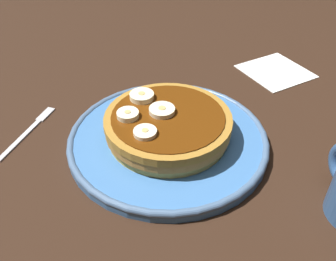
{
  "coord_description": "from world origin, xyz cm",
  "views": [
    {
      "loc": [
        -38.38,
        9.68,
        33.93
      ],
      "look_at": [
        0.0,
        0.0,
        2.4
      ],
      "focal_mm": 39.22,
      "sensor_mm": 36.0,
      "label": 1
    }
  ],
  "objects_px": {
    "pancake_stack": "(170,126)",
    "plate": "(168,139)",
    "banana_slice_1": "(128,115)",
    "banana_slice_2": "(142,96)",
    "banana_slice_3": "(145,133)",
    "fork": "(30,128)",
    "banana_slice_0": "(162,111)",
    "napkin": "(276,71)"
  },
  "relations": [
    {
      "from": "plate",
      "to": "banana_slice_0",
      "type": "height_order",
      "value": "banana_slice_0"
    },
    {
      "from": "plate",
      "to": "banana_slice_0",
      "type": "relative_size",
      "value": 7.91
    },
    {
      "from": "plate",
      "to": "napkin",
      "type": "bearing_deg",
      "value": -58.36
    },
    {
      "from": "banana_slice_1",
      "to": "banana_slice_3",
      "type": "height_order",
      "value": "banana_slice_1"
    },
    {
      "from": "banana_slice_0",
      "to": "napkin",
      "type": "distance_m",
      "value": 0.29
    },
    {
      "from": "pancake_stack",
      "to": "banana_slice_3",
      "type": "bearing_deg",
      "value": 125.78
    },
    {
      "from": "banana_slice_3",
      "to": "fork",
      "type": "xyz_separation_m",
      "value": [
        0.11,
        0.15,
        -0.05
      ]
    },
    {
      "from": "banana_slice_1",
      "to": "pancake_stack",
      "type": "bearing_deg",
      "value": -102.47
    },
    {
      "from": "napkin",
      "to": "banana_slice_0",
      "type": "bearing_deg",
      "value": 119.42
    },
    {
      "from": "fork",
      "to": "banana_slice_0",
      "type": "bearing_deg",
      "value": -111.23
    },
    {
      "from": "banana_slice_1",
      "to": "banana_slice_2",
      "type": "bearing_deg",
      "value": -34.17
    },
    {
      "from": "banana_slice_0",
      "to": "banana_slice_2",
      "type": "xyz_separation_m",
      "value": [
        0.04,
        0.02,
        0.0
      ]
    },
    {
      "from": "banana_slice_3",
      "to": "fork",
      "type": "distance_m",
      "value": 0.2
    },
    {
      "from": "banana_slice_0",
      "to": "banana_slice_2",
      "type": "distance_m",
      "value": 0.04
    },
    {
      "from": "pancake_stack",
      "to": "fork",
      "type": "xyz_separation_m",
      "value": [
        0.08,
        0.19,
        -0.03
      ]
    },
    {
      "from": "pancake_stack",
      "to": "banana_slice_2",
      "type": "height_order",
      "value": "banana_slice_2"
    },
    {
      "from": "pancake_stack",
      "to": "banana_slice_3",
      "type": "relative_size",
      "value": 5.81
    },
    {
      "from": "banana_slice_2",
      "to": "napkin",
      "type": "xyz_separation_m",
      "value": [
        0.1,
        -0.27,
        -0.05
      ]
    },
    {
      "from": "plate",
      "to": "pancake_stack",
      "type": "height_order",
      "value": "pancake_stack"
    },
    {
      "from": "pancake_stack",
      "to": "banana_slice_2",
      "type": "bearing_deg",
      "value": 29.36
    },
    {
      "from": "banana_slice_1",
      "to": "napkin",
      "type": "relative_size",
      "value": 0.27
    },
    {
      "from": "banana_slice_2",
      "to": "fork",
      "type": "bearing_deg",
      "value": 79.16
    },
    {
      "from": "banana_slice_1",
      "to": "napkin",
      "type": "distance_m",
      "value": 0.33
    },
    {
      "from": "fork",
      "to": "plate",
      "type": "bearing_deg",
      "value": -113.05
    },
    {
      "from": "banana_slice_2",
      "to": "banana_slice_3",
      "type": "height_order",
      "value": "banana_slice_2"
    },
    {
      "from": "plate",
      "to": "banana_slice_3",
      "type": "xyz_separation_m",
      "value": [
        -0.03,
        0.04,
        0.04
      ]
    },
    {
      "from": "pancake_stack",
      "to": "banana_slice_3",
      "type": "xyz_separation_m",
      "value": [
        -0.03,
        0.04,
        0.02
      ]
    },
    {
      "from": "banana_slice_1",
      "to": "napkin",
      "type": "xyz_separation_m",
      "value": [
        0.14,
        -0.3,
        -0.05
      ]
    },
    {
      "from": "banana_slice_3",
      "to": "napkin",
      "type": "bearing_deg",
      "value": -57.24
    },
    {
      "from": "fork",
      "to": "banana_slice_3",
      "type": "bearing_deg",
      "value": -126.11
    },
    {
      "from": "banana_slice_2",
      "to": "banana_slice_0",
      "type": "bearing_deg",
      "value": -153.66
    },
    {
      "from": "banana_slice_1",
      "to": "fork",
      "type": "height_order",
      "value": "banana_slice_1"
    },
    {
      "from": "pancake_stack",
      "to": "banana_slice_0",
      "type": "relative_size",
      "value": 4.91
    },
    {
      "from": "pancake_stack",
      "to": "plate",
      "type": "bearing_deg",
      "value": 60.11
    },
    {
      "from": "banana_slice_1",
      "to": "banana_slice_2",
      "type": "distance_m",
      "value": 0.05
    },
    {
      "from": "plate",
      "to": "pancake_stack",
      "type": "bearing_deg",
      "value": -119.89
    },
    {
      "from": "pancake_stack",
      "to": "fork",
      "type": "distance_m",
      "value": 0.21
    },
    {
      "from": "banana_slice_0",
      "to": "banana_slice_1",
      "type": "xyz_separation_m",
      "value": [
        0.0,
        0.05,
        0.0
      ]
    },
    {
      "from": "banana_slice_1",
      "to": "napkin",
      "type": "height_order",
      "value": "banana_slice_1"
    },
    {
      "from": "plate",
      "to": "banana_slice_2",
      "type": "height_order",
      "value": "banana_slice_2"
    },
    {
      "from": "plate",
      "to": "banana_slice_0",
      "type": "xyz_separation_m",
      "value": [
        0.01,
        0.01,
        0.04
      ]
    },
    {
      "from": "banana_slice_2",
      "to": "banana_slice_3",
      "type": "xyz_separation_m",
      "value": [
        -0.08,
        0.01,
        -0.0
      ]
    }
  ]
}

